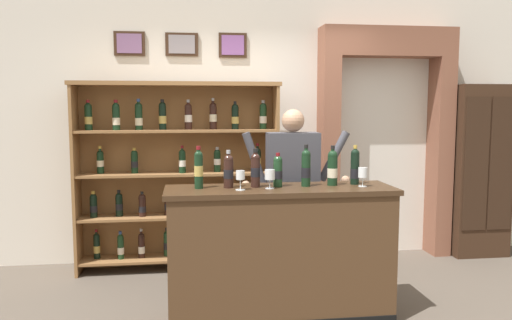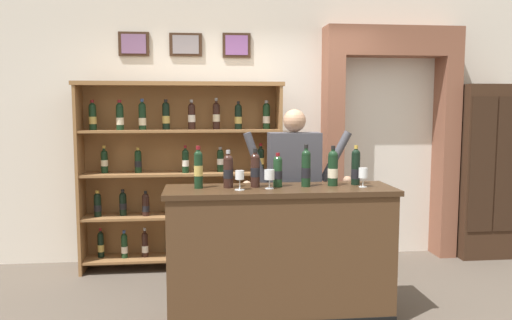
{
  "view_description": "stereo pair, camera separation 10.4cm",
  "coord_description": "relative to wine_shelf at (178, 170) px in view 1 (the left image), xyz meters",
  "views": [
    {
      "loc": [
        -0.66,
        -3.8,
        1.67
      ],
      "look_at": [
        -0.13,
        0.11,
        1.25
      ],
      "focal_mm": 35.55,
      "sensor_mm": 36.0,
      "label": 1
    },
    {
      "loc": [
        -0.55,
        -3.81,
        1.67
      ],
      "look_at": [
        -0.13,
        0.11,
        1.25
      ],
      "focal_mm": 35.55,
      "sensor_mm": 36.0,
      "label": 2
    }
  ],
  "objects": [
    {
      "name": "tasting_bottle_super_tuscan",
      "position": [
        1.23,
        -1.32,
        0.17
      ],
      "size": [
        0.08,
        0.08,
        0.32
      ],
      "color": "black",
      "rests_on": "tasting_counter"
    },
    {
      "name": "back_wall",
      "position": [
        0.75,
        0.37,
        0.68
      ],
      "size": [
        12.0,
        0.19,
        3.4
      ],
      "color": "silver",
      "rests_on": "ground"
    },
    {
      "name": "tasting_bottle_chianti",
      "position": [
        0.18,
        -1.34,
        0.18
      ],
      "size": [
        0.07,
        0.07,
        0.32
      ],
      "color": "black",
      "rests_on": "tasting_counter"
    },
    {
      "name": "wine_glass_left",
      "position": [
        0.71,
        -1.41,
        0.13
      ],
      "size": [
        0.08,
        0.08,
        0.15
      ],
      "color": "silver",
      "rests_on": "tasting_counter"
    },
    {
      "name": "wine_glass_spare",
      "position": [
        1.45,
        -1.42,
        0.13
      ],
      "size": [
        0.07,
        0.07,
        0.15
      ],
      "color": "silver",
      "rests_on": "tasting_counter"
    },
    {
      "name": "tasting_bottle_brunello",
      "position": [
        1.42,
        -1.29,
        0.17
      ],
      "size": [
        0.07,
        0.07,
        0.32
      ],
      "color": "black",
      "rests_on": "tasting_counter"
    },
    {
      "name": "tasting_counter",
      "position": [
        0.8,
        -1.38,
        -0.49
      ],
      "size": [
        1.77,
        0.53,
        1.04
      ],
      "color": "#4C331E",
      "rests_on": "ground"
    },
    {
      "name": "archway_doorway",
      "position": [
        2.25,
        0.24,
        0.4
      ],
      "size": [
        1.48,
        0.45,
        2.51
      ],
      "color": "brown",
      "rests_on": "ground"
    },
    {
      "name": "ground_plane",
      "position": [
        0.75,
        -1.38,
        -1.03
      ],
      "size": [
        14.0,
        14.0,
        0.02
      ],
      "primitive_type": "cube",
      "color": "brown"
    },
    {
      "name": "tasting_bottle_rosso",
      "position": [
        0.61,
        -1.33,
        0.17
      ],
      "size": [
        0.07,
        0.07,
        0.3
      ],
      "color": "black",
      "rests_on": "tasting_counter"
    },
    {
      "name": "side_cabinet",
      "position": [
        3.32,
        0.06,
        -0.06
      ],
      "size": [
        0.61,
        0.4,
        1.9
      ],
      "color": "#382316",
      "rests_on": "ground"
    },
    {
      "name": "shopkeeper",
      "position": [
        1.01,
        -0.87,
        0.01
      ],
      "size": [
        0.97,
        0.22,
        1.64
      ],
      "color": "#2D3347",
      "rests_on": "ground"
    },
    {
      "name": "wine_shelf",
      "position": [
        0.0,
        0.0,
        0.0
      ],
      "size": [
        2.06,
        0.35,
        1.91
      ],
      "color": "olive",
      "rests_on": "ground"
    },
    {
      "name": "tasting_bottle_riserva",
      "position": [
        0.79,
        -1.33,
        0.15
      ],
      "size": [
        0.07,
        0.07,
        0.26
      ],
      "color": "#19381E",
      "rests_on": "tasting_counter"
    },
    {
      "name": "tasting_bottle_bianco",
      "position": [
        1.01,
        -1.34,
        0.18
      ],
      "size": [
        0.07,
        0.07,
        0.33
      ],
      "color": "black",
      "rests_on": "tasting_counter"
    },
    {
      "name": "tasting_bottle_vin_santo",
      "position": [
        0.41,
        -1.33,
        0.16
      ],
      "size": [
        0.08,
        0.08,
        0.29
      ],
      "color": "black",
      "rests_on": "tasting_counter"
    },
    {
      "name": "wine_glass_right",
      "position": [
        0.48,
        -1.45,
        0.13
      ],
      "size": [
        0.07,
        0.07,
        0.15
      ],
      "color": "silver",
      "rests_on": "tasting_counter"
    }
  ]
}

